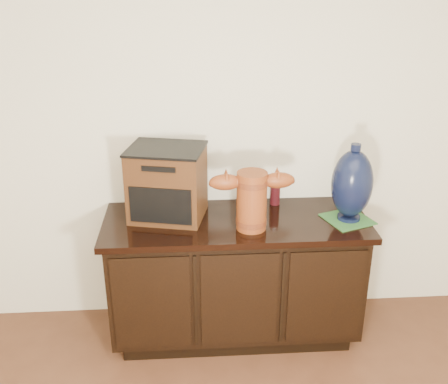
{
  "coord_description": "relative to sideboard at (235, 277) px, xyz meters",
  "views": [
    {
      "loc": [
        -0.24,
        -0.35,
        2.04
      ],
      "look_at": [
        -0.07,
        2.18,
        0.94
      ],
      "focal_mm": 42.0,
      "sensor_mm": 36.0,
      "label": 1
    }
  ],
  "objects": [
    {
      "name": "sideboard",
      "position": [
        0.0,
        0.0,
        0.0
      ],
      "size": [
        1.46,
        0.56,
        0.75
      ],
      "color": "black",
      "rests_on": "ground"
    },
    {
      "name": "terracotta_vessel",
      "position": [
        0.07,
        -0.11,
        0.55
      ],
      "size": [
        0.45,
        0.17,
        0.32
      ],
      "rotation": [
        0.0,
        0.0,
        0.03
      ],
      "color": "brown",
      "rests_on": "sideboard"
    },
    {
      "name": "spray_can",
      "position": [
        0.25,
        0.19,
        0.45
      ],
      "size": [
        0.06,
        0.06,
        0.17
      ],
      "color": "#530E16",
      "rests_on": "sideboard"
    },
    {
      "name": "lamp_base",
      "position": [
        0.62,
        -0.04,
        0.58
      ],
      "size": [
        0.28,
        0.28,
        0.43
      ],
      "rotation": [
        0.0,
        0.0,
        0.35
      ],
      "color": "black",
      "rests_on": "green_mat"
    },
    {
      "name": "green_mat",
      "position": [
        0.61,
        -0.04,
        0.37
      ],
      "size": [
        0.3,
        0.3,
        0.01
      ],
      "primitive_type": "cube",
      "rotation": [
        0.0,
        0.0,
        0.35
      ],
      "color": "#2E642D",
      "rests_on": "sideboard"
    },
    {
      "name": "tv_radio",
      "position": [
        -0.37,
        0.07,
        0.57
      ],
      "size": [
        0.46,
        0.4,
        0.4
      ],
      "rotation": [
        0.0,
        0.0,
        -0.22
      ],
      "color": "#442511",
      "rests_on": "sideboard"
    }
  ]
}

